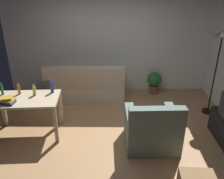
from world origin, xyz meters
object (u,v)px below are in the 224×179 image
object	(u,v)px
potted_plant	(154,81)
bottle_squat	(34,91)
desk	(26,104)
book_stack	(7,101)
couch	(86,87)
bottle_amber	(19,89)
torchiere_lamp	(220,51)
bottle_green	(2,89)
bottle_blue	(52,87)
armchair	(152,130)

from	to	relation	value
potted_plant	bottle_squat	size ratio (longest dim) A/B	2.71
desk	book_stack	distance (m)	0.35
couch	book_stack	xyz separation A→B (m)	(-1.16, -1.69, 0.51)
bottle_squat	couch	bearing A→B (deg)	60.24
couch	potted_plant	world-z (taller)	couch
bottle_squat	book_stack	size ratio (longest dim) A/B	0.76
desk	bottle_amber	bearing A→B (deg)	128.24
torchiere_lamp	desk	bearing A→B (deg)	-167.33
couch	torchiere_lamp	bearing A→B (deg)	166.83
torchiere_lamp	bottle_green	distance (m)	4.28
potted_plant	bottle_green	world-z (taller)	bottle_green
potted_plant	bottle_squat	bearing A→B (deg)	-146.12
bottle_green	bottle_blue	bearing A→B (deg)	5.77
bottle_blue	torchiere_lamp	bearing A→B (deg)	10.24
bottle_amber	book_stack	distance (m)	0.38
couch	torchiere_lamp	size ratio (longest dim) A/B	1.03
desk	potted_plant	xyz separation A→B (m)	(2.65, 1.80, -0.32)
armchair	book_stack	size ratio (longest dim) A/B	3.34
torchiere_lamp	bottle_amber	xyz separation A→B (m)	(-3.88, -0.66, -0.56)
couch	desk	size ratio (longest dim) A/B	1.50
bottle_squat	bottle_green	bearing A→B (deg)	177.23
potted_plant	book_stack	bearing A→B (deg)	-145.28
couch	bottle_green	bearing A→B (deg)	43.92
bottle_squat	potted_plant	bearing A→B (deg)	33.88
bottle_blue	armchair	bearing A→B (deg)	-17.86
armchair	bottle_green	size ratio (longest dim) A/B	3.94
potted_plant	book_stack	world-z (taller)	book_stack
bottle_green	desk	bearing A→B (deg)	-18.23
couch	bottle_amber	distance (m)	1.79
potted_plant	desk	bearing A→B (deg)	-145.73
book_stack	torchiere_lamp	bearing A→B (deg)	14.60
desk	bottle_blue	bearing A→B (deg)	25.19
bottle_green	bottle_amber	xyz separation A→B (m)	(0.31, 0.02, -0.01)
bottle_amber	bottle_blue	xyz separation A→B (m)	(0.60, 0.07, 0.02)
torchiere_lamp	desk	distance (m)	3.89
bottle_blue	book_stack	size ratio (longest dim) A/B	0.93
book_stack	bottle_amber	bearing A→B (deg)	77.93
couch	bottle_squat	size ratio (longest dim) A/B	8.84
torchiere_lamp	armchair	bearing A→B (deg)	-140.69
book_stack	bottle_squat	bearing A→B (deg)	39.83
bottle_squat	bottle_blue	xyz separation A→B (m)	(0.30, 0.12, 0.02)
desk	armchair	size ratio (longest dim) A/B	1.34
couch	desk	xyz separation A→B (m)	(-0.93, -1.49, 0.34)
couch	bottle_blue	size ratio (longest dim) A/B	7.16
potted_plant	bottle_green	size ratio (longest dim) A/B	2.41
bottle_amber	bottle_squat	xyz separation A→B (m)	(0.30, -0.05, -0.01)
bottle_amber	bottle_squat	bearing A→B (deg)	-9.72
torchiere_lamp	bottle_blue	world-z (taller)	torchiere_lamp
book_stack	armchair	bearing A→B (deg)	-3.48
couch	armchair	bearing A→B (deg)	126.29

